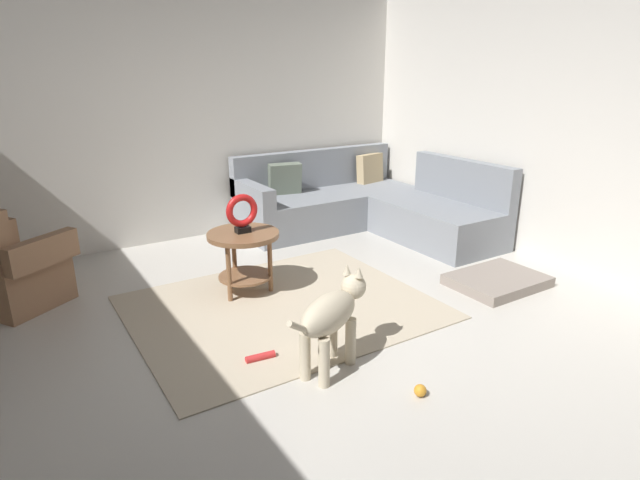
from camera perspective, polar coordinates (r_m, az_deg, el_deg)
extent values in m
cube|color=beige|center=(3.68, -0.97, -12.64)|extent=(6.00, 6.00, 0.10)
cube|color=silver|center=(5.89, -16.47, 12.83)|extent=(6.00, 0.12, 2.70)
cube|color=silver|center=(5.33, 27.62, 11.01)|extent=(0.12, 6.00, 2.70)
cube|color=#BCAD93|center=(4.26, -4.17, -7.30)|extent=(2.30, 1.90, 0.01)
cube|color=gray|center=(6.33, 1.09, 3.41)|extent=(2.20, 0.85, 0.42)
cube|color=gray|center=(6.52, -0.61, 7.83)|extent=(2.20, 0.14, 0.46)
cube|color=gray|center=(5.90, 12.65, 1.83)|extent=(0.85, 1.40, 0.42)
cube|color=gray|center=(6.05, 15.36, 6.33)|extent=(0.14, 1.40, 0.46)
cube|color=gray|center=(5.77, -7.42, 5.05)|extent=(0.16, 0.85, 0.22)
cube|color=tan|center=(6.83, 5.47, 7.72)|extent=(0.40, 0.22, 0.39)
cube|color=slate|center=(6.16, -3.86, 6.59)|extent=(0.40, 0.23, 0.39)
cube|color=#936B4C|center=(4.87, -30.11, -3.98)|extent=(0.83, 0.83, 0.40)
cube|color=#936B4C|center=(4.50, -28.04, -1.12)|extent=(0.55, 0.42, 0.22)
cylinder|color=brown|center=(4.38, -8.39, 0.57)|extent=(0.60, 0.60, 0.04)
cylinder|color=brown|center=(4.51, -8.17, -3.91)|extent=(0.45, 0.45, 0.02)
cylinder|color=brown|center=(4.66, -9.33, -1.90)|extent=(0.04, 0.04, 0.50)
cylinder|color=brown|center=(4.31, -9.90, -3.63)|extent=(0.04, 0.04, 0.50)
cylinder|color=brown|center=(4.46, -5.46, -2.70)|extent=(0.04, 0.04, 0.50)
cube|color=black|center=(4.37, -8.42, 1.13)|extent=(0.12, 0.08, 0.05)
torus|color=red|center=(4.33, -8.52, 3.19)|extent=(0.28, 0.06, 0.28)
cube|color=gray|center=(4.90, 18.76, -4.22)|extent=(0.80, 0.60, 0.09)
cylinder|color=beige|center=(3.51, 1.35, -10.36)|extent=(0.07, 0.07, 0.32)
cylinder|color=beige|center=(3.45, 3.35, -10.97)|extent=(0.07, 0.07, 0.32)
cylinder|color=beige|center=(3.29, -1.65, -12.53)|extent=(0.07, 0.07, 0.32)
cylinder|color=beige|center=(3.22, 0.45, -13.25)|extent=(0.07, 0.07, 0.32)
ellipsoid|color=beige|center=(3.25, 0.94, -8.02)|extent=(0.56, 0.41, 0.24)
sphere|color=beige|center=(3.45, 3.66, -5.08)|extent=(0.17, 0.17, 0.17)
ellipsoid|color=beige|center=(3.52, 4.29, -4.97)|extent=(0.14, 0.11, 0.07)
cone|color=beige|center=(3.42, 2.97, -3.21)|extent=(0.06, 0.06, 0.07)
cone|color=beige|center=(3.38, 4.28, -3.52)|extent=(0.06, 0.06, 0.07)
cylinder|color=beige|center=(3.00, -2.31, -9.52)|extent=(0.20, 0.11, 0.16)
sphere|color=orange|center=(3.25, 10.88, -15.83)|extent=(0.08, 0.08, 0.08)
cylinder|color=red|center=(3.56, -6.52, -12.57)|extent=(0.20, 0.07, 0.05)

